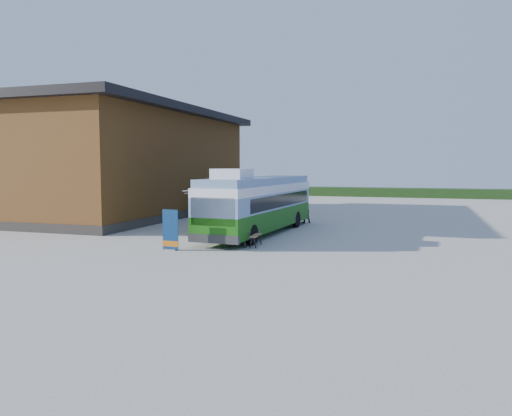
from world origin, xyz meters
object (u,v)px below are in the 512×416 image
(person_a, at_px, (215,214))
(bus, at_px, (259,203))
(banner, at_px, (170,234))
(slurry_tanker, at_px, (216,196))
(picnic_table, at_px, (242,232))
(person_b, at_px, (304,210))

(person_a, bearing_deg, bus, -13.68)
(bus, relative_size, banner, 6.53)
(slurry_tanker, bearing_deg, bus, -66.52)
(bus, relative_size, person_a, 6.01)
(person_a, bearing_deg, slurry_tanker, 101.88)
(banner, height_order, slurry_tanker, slurry_tanker)
(picnic_table, xyz_separation_m, person_b, (0.57, 9.60, 0.20))
(banner, distance_m, person_a, 6.18)
(picnic_table, relative_size, slurry_tanker, 0.27)
(banner, height_order, person_a, person_a)
(banner, distance_m, picnic_table, 3.15)
(person_a, xyz_separation_m, person_b, (3.66, 5.42, -0.10))
(person_b, bearing_deg, bus, 38.60)
(person_b, bearing_deg, banner, 35.35)
(slurry_tanker, bearing_deg, person_a, -78.03)
(person_b, relative_size, slurry_tanker, 0.28)
(banner, xyz_separation_m, slurry_tanker, (-4.49, 15.51, 0.57))
(person_b, bearing_deg, picnic_table, 46.63)
(banner, bearing_deg, slurry_tanker, 109.02)
(bus, height_order, picnic_table, bus)
(picnic_table, bearing_deg, slurry_tanker, 111.15)
(banner, distance_m, person_b, 11.96)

